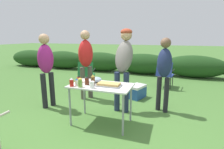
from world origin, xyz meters
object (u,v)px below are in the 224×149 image
(mixing_bowl, at_px, (96,80))
(standing_person_in_olive_jacket, at_px, (164,68))
(mayo_bottle, at_px, (77,82))
(beer_bottle, at_px, (93,80))
(folding_table, at_px, (101,89))
(cooler_box, at_px, (137,91))
(hot_sauce_bottle, at_px, (79,80))
(food_tray, at_px, (109,85))
(plate_stack, at_px, (85,80))
(standing_person_in_dark_puffer, at_px, (46,64))
(standing_person_in_navy_coat, at_px, (124,60))
(standing_person_in_gray_fleece, at_px, (86,58))
(relish_jar, at_px, (80,83))
(camp_chair_green_behind_table, at_px, (86,73))
(paper_cup_stack, at_px, (92,85))
(camp_chair_near_hedge, at_px, (165,73))
(ketchup_bottle, at_px, (72,82))

(mixing_bowl, distance_m, standing_person_in_olive_jacket, 1.43)
(mayo_bottle, relative_size, beer_bottle, 0.71)
(folding_table, relative_size, cooler_box, 1.96)
(mixing_bowl, relative_size, hot_sauce_bottle, 1.40)
(beer_bottle, bearing_deg, food_tray, 5.53)
(hot_sauce_bottle, xyz_separation_m, standing_person_in_olive_jacket, (1.45, 0.98, 0.14))
(plate_stack, xyz_separation_m, standing_person_in_dark_puffer, (-1.05, 0.17, 0.24))
(plate_stack, relative_size, mayo_bottle, 1.88)
(plate_stack, bearing_deg, standing_person_in_navy_coat, 44.92)
(hot_sauce_bottle, distance_m, standing_person_in_dark_puffer, 1.10)
(standing_person_in_navy_coat, xyz_separation_m, standing_person_in_gray_fleece, (-1.09, 0.36, -0.06))
(relish_jar, relative_size, standing_person_in_gray_fleece, 0.09)
(folding_table, distance_m, beer_bottle, 0.22)
(mixing_bowl, height_order, standing_person_in_navy_coat, standing_person_in_navy_coat)
(standing_person_in_dark_puffer, bearing_deg, standing_person_in_navy_coat, -53.20)
(mixing_bowl, height_order, mayo_bottle, mayo_bottle)
(folding_table, relative_size, hot_sauce_bottle, 7.22)
(standing_person_in_dark_puffer, bearing_deg, folding_table, -80.77)
(mayo_bottle, bearing_deg, beer_bottle, 30.71)
(standing_person_in_dark_puffer, height_order, camp_chair_green_behind_table, standing_person_in_dark_puffer)
(standing_person_in_olive_jacket, bearing_deg, mayo_bottle, -118.49)
(plate_stack, xyz_separation_m, paper_cup_stack, (0.33, -0.38, 0.05))
(camp_chair_green_behind_table, relative_size, camp_chair_near_hedge, 1.00)
(food_tray, xyz_separation_m, standing_person_in_navy_coat, (0.05, 0.78, 0.34))
(mixing_bowl, height_order, camp_chair_near_hedge, mixing_bowl)
(hot_sauce_bottle, height_order, camp_chair_near_hedge, hot_sauce_bottle)
(camp_chair_green_behind_table, bearing_deg, standing_person_in_gray_fleece, -80.87)
(camp_chair_near_hedge, bearing_deg, folding_table, -101.02)
(standing_person_in_dark_puffer, bearing_deg, hot_sauce_bottle, -88.15)
(folding_table, xyz_separation_m, standing_person_in_gray_fleece, (-0.88, 1.12, 0.38))
(standing_person_in_dark_puffer, height_order, standing_person_in_gray_fleece, standing_person_in_gray_fleece)
(mixing_bowl, bearing_deg, folding_table, -42.37)
(food_tray, height_order, camp_chair_green_behind_table, camp_chair_green_behind_table)
(relish_jar, relative_size, cooler_box, 0.26)
(beer_bottle, xyz_separation_m, standing_person_in_dark_puffer, (-1.31, 0.38, 0.16))
(beer_bottle, relative_size, standing_person_in_navy_coat, 0.11)
(ketchup_bottle, relative_size, hot_sauce_bottle, 1.02)
(food_tray, distance_m, standing_person_in_dark_puffer, 1.65)
(plate_stack, height_order, standing_person_in_navy_coat, standing_person_in_navy_coat)
(beer_bottle, height_order, hot_sauce_bottle, beer_bottle)
(paper_cup_stack, distance_m, cooler_box, 1.95)
(ketchup_bottle, height_order, hot_sauce_bottle, ketchup_bottle)
(relish_jar, xyz_separation_m, standing_person_in_navy_coat, (0.49, 1.00, 0.29))
(standing_person_in_navy_coat, bearing_deg, standing_person_in_dark_puffer, -161.46)
(relish_jar, distance_m, beer_bottle, 0.24)
(folding_table, bearing_deg, camp_chair_near_hedge, 70.53)
(mayo_bottle, distance_m, hot_sauce_bottle, 0.15)
(standing_person_in_navy_coat, height_order, cooler_box, standing_person_in_navy_coat)
(ketchup_bottle, relative_size, standing_person_in_navy_coat, 0.09)
(ketchup_bottle, distance_m, standing_person_in_olive_jacket, 1.89)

